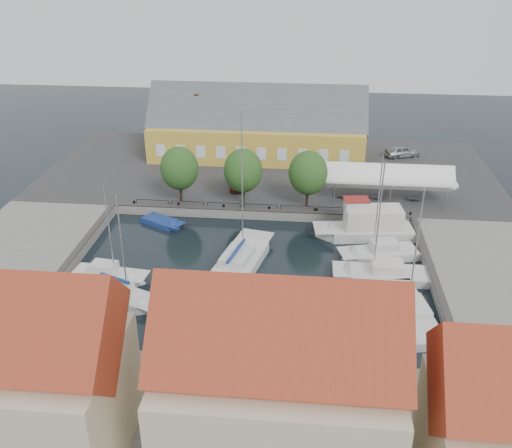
% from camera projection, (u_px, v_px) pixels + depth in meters
% --- Properties ---
extents(ground, '(140.00, 140.00, 0.00)m').
position_uv_depth(ground, '(250.00, 267.00, 52.80)').
color(ground, black).
rests_on(ground, ground).
extents(north_quay, '(56.00, 26.00, 1.00)m').
position_uv_depth(north_quay, '(269.00, 172.00, 73.07)').
color(north_quay, '#2D2D30').
rests_on(north_quay, ground).
extents(west_quay, '(12.00, 24.00, 1.00)m').
position_uv_depth(west_quay, '(11.00, 261.00, 52.74)').
color(west_quay, slate).
rests_on(west_quay, ground).
extents(east_quay, '(12.00, 24.00, 1.00)m').
position_uv_depth(east_quay, '(502.00, 287.00, 48.86)').
color(east_quay, slate).
rests_on(east_quay, ground).
extents(south_bank, '(56.00, 14.00, 1.00)m').
position_uv_depth(south_bank, '(211.00, 440.00, 33.87)').
color(south_bank, slate).
rests_on(south_bank, ground).
extents(quay_edge_fittings, '(56.00, 24.72, 0.40)m').
position_uv_depth(quay_edge_fittings, '(255.00, 234.00, 56.56)').
color(quay_edge_fittings, '#383533').
rests_on(quay_edge_fittings, north_quay).
extents(warehouse, '(28.56, 14.00, 9.55)m').
position_uv_depth(warehouse, '(253.00, 130.00, 76.33)').
color(warehouse, gold).
rests_on(warehouse, north_quay).
extents(tent_canopy, '(14.00, 4.00, 2.83)m').
position_uv_depth(tent_canopy, '(390.00, 178.00, 62.85)').
color(tent_canopy, white).
rests_on(tent_canopy, north_quay).
extents(quay_trees, '(18.20, 4.20, 6.30)m').
position_uv_depth(quay_trees, '(243.00, 171.00, 61.50)').
color(quay_trees, black).
rests_on(quay_trees, north_quay).
extents(car_silver, '(4.99, 3.24, 1.58)m').
position_uv_depth(car_silver, '(402.00, 151.00, 76.44)').
color(car_silver, '#93949A').
rests_on(car_silver, north_quay).
extents(car_red, '(1.98, 4.42, 1.41)m').
position_uv_depth(car_red, '(236.00, 182.00, 67.02)').
color(car_red, '#551913').
rests_on(car_red, north_quay).
extents(center_sailboat, '(5.68, 11.71, 15.21)m').
position_uv_depth(center_sailboat, '(239.00, 264.00, 52.56)').
color(center_sailboat, silver).
rests_on(center_sailboat, ground).
extents(trawler, '(10.44, 4.14, 5.00)m').
position_uv_depth(trawler, '(368.00, 228.00, 57.82)').
color(trawler, silver).
rests_on(trawler, ground).
extents(east_boat_a, '(7.97, 4.39, 10.95)m').
position_uv_depth(east_boat_a, '(380.00, 255.00, 54.38)').
color(east_boat_a, silver).
rests_on(east_boat_a, ground).
extents(east_boat_b, '(8.57, 2.87, 11.58)m').
position_uv_depth(east_boat_b, '(383.00, 276.00, 50.95)').
color(east_boat_b, silver).
rests_on(east_boat_b, ground).
extents(east_boat_c, '(4.44, 9.30, 11.42)m').
position_uv_depth(east_boat_c, '(411.00, 316.00, 45.53)').
color(east_boat_c, silver).
rests_on(east_boat_c, ground).
extents(west_boat_c, '(7.13, 3.00, 9.59)m').
position_uv_depth(west_boat_c, '(108.00, 277.00, 50.76)').
color(west_boat_c, silver).
rests_on(west_boat_c, ground).
extents(west_boat_d, '(7.84, 5.16, 10.37)m').
position_uv_depth(west_boat_d, '(121.00, 297.00, 47.92)').
color(west_boat_d, silver).
rests_on(west_boat_d, ground).
extents(launch_sw, '(5.23, 4.58, 0.98)m').
position_uv_depth(launch_sw, '(63.00, 327.00, 44.44)').
color(launch_sw, silver).
rests_on(launch_sw, ground).
extents(launch_nw, '(5.17, 4.02, 0.88)m').
position_uv_depth(launch_nw, '(162.00, 223.00, 60.82)').
color(launch_nw, navy).
rests_on(launch_nw, ground).
extents(townhouses, '(36.30, 8.50, 12.00)m').
position_uv_depth(townhouses, '(237.00, 402.00, 29.33)').
color(townhouses, beige).
rests_on(townhouses, south_bank).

